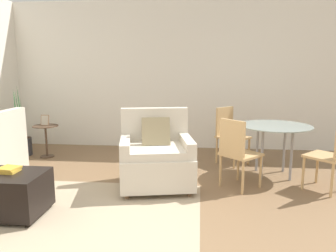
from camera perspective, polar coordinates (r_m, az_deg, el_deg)
The scene contains 13 objects.
ground_plane at distance 3.03m, azimuth -0.52°, elevation -20.16°, with size 20.00×20.00×0.00m, color brown.
wall_back at distance 6.21m, azimuth 3.10°, elevation 8.75°, with size 12.00×0.06×2.75m.
area_rug at distance 3.78m, azimuth -14.81°, elevation -14.00°, with size 2.56×1.74×0.01m.
armchair at distance 4.24m, azimuth -2.06°, elevation -5.59°, with size 1.05×1.00×0.99m.
ottoman at distance 3.85m, azimuth -26.16°, elevation -10.38°, with size 0.76×0.56×0.45m.
book_stack at distance 3.82m, azimuth -26.04°, elevation -6.86°, with size 0.22×0.21×0.05m.
potted_plant at distance 6.29m, azimuth -24.35°, elevation -2.30°, with size 0.37×0.37×1.25m.
side_table at distance 5.99m, azimuth -20.50°, elevation -1.46°, with size 0.43×0.43×0.55m.
picture_frame at distance 5.95m, azimuth -20.65°, elevation 0.94°, with size 0.14×0.07×0.18m.
dining_table at distance 4.84m, azimuth 18.08°, elevation -0.94°, with size 1.01×1.01×0.73m.
dining_chair_near_left at distance 4.21m, azimuth 11.90°, elevation -3.96°, with size 0.59×0.59×0.90m.
dining_chair_near_right at distance 4.49m, azimuth 26.86°, elevation -3.98°, with size 0.59×0.59×0.90m.
dining_chair_far_left at distance 5.34m, azimuth 10.59°, elevation -0.92°, with size 0.59×0.59×0.90m.
Camera 1 is at (0.28, -2.60, 1.53)m, focal length 35.00 mm.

